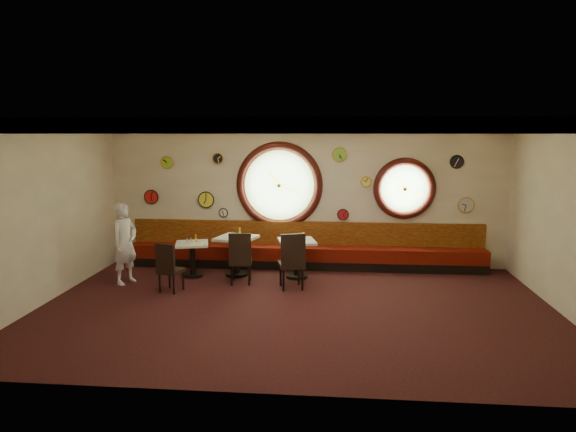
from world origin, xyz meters
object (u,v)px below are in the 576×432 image
(condiment_a_pepper, at_px, (191,241))
(condiment_b_bottle, at_px, (240,232))
(waiter, at_px, (125,243))
(chair_b, at_px, (240,255))
(table_a, at_px, (192,255))
(condiment_c_pepper, at_px, (296,238))
(condiment_a_salt, at_px, (187,240))
(condiment_b_pepper, at_px, (237,235))
(chair_a, at_px, (168,264))
(condiment_a_bottle, at_px, (196,238))
(condiment_b_salt, at_px, (232,234))
(condiment_c_salt, at_px, (295,237))
(table_b, at_px, (236,251))
(condiment_c_bottle, at_px, (303,236))
(table_c, at_px, (297,254))
(chair_c, at_px, (292,257))

(condiment_a_pepper, bearing_deg, condiment_b_bottle, 18.71)
(waiter, bearing_deg, chair_b, -64.07)
(table_a, relative_size, chair_b, 1.23)
(condiment_c_pepper, bearing_deg, condiment_a_salt, -177.19)
(table_a, xyz_separation_m, condiment_b_pepper, (0.95, 0.10, 0.43))
(chair_a, relative_size, condiment_a_bottle, 3.71)
(table_a, distance_m, condiment_a_salt, 0.33)
(condiment_a_bottle, bearing_deg, chair_a, -100.00)
(table_a, bearing_deg, condiment_b_salt, 18.09)
(waiter, bearing_deg, condiment_a_pepper, -42.77)
(condiment_a_pepper, xyz_separation_m, condiment_b_bottle, (0.98, 0.33, 0.14))
(condiment_b_salt, height_order, condiment_c_salt, condiment_b_salt)
(table_a, relative_size, condiment_b_salt, 9.41)
(table_b, xyz_separation_m, condiment_a_bottle, (-0.85, -0.06, 0.28))
(chair_b, xyz_separation_m, condiment_c_salt, (1.05, 0.69, 0.25))
(chair_a, bearing_deg, condiment_c_salt, 46.95)
(condiment_c_bottle, bearing_deg, chair_b, -153.09)
(table_c, bearing_deg, condiment_b_salt, 173.80)
(table_b, distance_m, waiter, 2.28)
(condiment_c_bottle, relative_size, waiter, 0.10)
(table_a, relative_size, condiment_c_bottle, 4.93)
(condiment_a_salt, bearing_deg, condiment_a_pepper, -29.03)
(chair_c, bearing_deg, condiment_c_bottle, 65.09)
(chair_b, bearing_deg, condiment_a_bottle, 144.16)
(condiment_b_bottle, height_order, waiter, waiter)
(waiter, bearing_deg, condiment_c_bottle, -55.10)
(table_a, distance_m, waiter, 1.40)
(chair_c, relative_size, waiter, 0.42)
(chair_c, distance_m, waiter, 3.41)
(chair_a, distance_m, condiment_b_pepper, 1.68)
(table_a, xyz_separation_m, table_b, (0.92, 0.16, 0.07))
(condiment_a_bottle, bearing_deg, condiment_b_bottle, 11.11)
(condiment_a_salt, bearing_deg, chair_b, -21.77)
(condiment_a_pepper, bearing_deg, condiment_c_bottle, 4.59)
(table_c, height_order, chair_a, chair_a)
(chair_a, bearing_deg, condiment_b_bottle, 68.30)
(chair_a, relative_size, condiment_c_pepper, 5.60)
(condiment_b_salt, xyz_separation_m, condiment_b_pepper, (0.13, -0.16, 0.00))
(table_a, height_order, condiment_c_pepper, condiment_c_pepper)
(condiment_a_pepper, bearing_deg, chair_c, -17.44)
(chair_b, bearing_deg, condiment_a_pepper, 152.04)
(table_c, distance_m, condiment_a_salt, 2.33)
(condiment_b_pepper, bearing_deg, condiment_b_bottle, 80.52)
(chair_b, relative_size, condiment_a_bottle, 4.09)
(chair_a, height_order, condiment_c_salt, chair_a)
(chair_a, height_order, condiment_b_salt, chair_a)
(condiment_c_salt, relative_size, condiment_a_bottle, 0.61)
(condiment_a_salt, xyz_separation_m, condiment_b_pepper, (1.05, 0.09, 0.11))
(chair_c, distance_m, condiment_a_pepper, 2.30)
(condiment_a_pepper, xyz_separation_m, condiment_a_bottle, (0.07, 0.15, 0.02))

